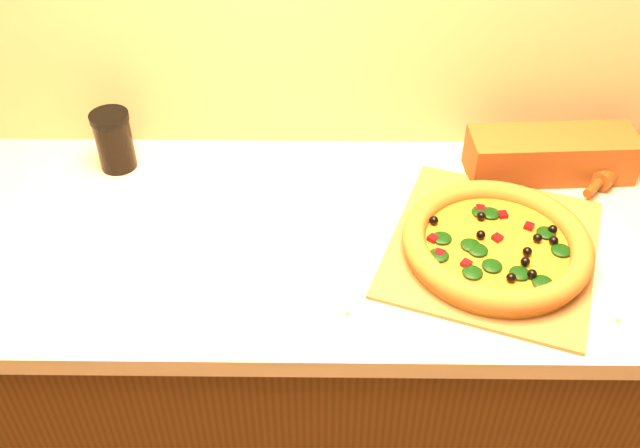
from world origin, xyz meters
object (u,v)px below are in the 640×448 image
Objects in this scene: pizza at (496,244)px; dark_jar at (114,140)px; pizza_peel at (494,242)px; rolling_pin at (623,159)px.

dark_jar reaches higher than pizza.
pizza_peel is 0.05m from pizza.
dark_jar reaches higher than rolling_pin.
pizza is 0.45m from rolling_pin.
pizza reaches higher than rolling_pin.
rolling_pin is (0.34, 0.30, -0.01)m from pizza.
pizza is 0.86m from dark_jar.
rolling_pin is at bearing 41.31° from pizza.
rolling_pin reaches higher than pizza_peel.
pizza_peel is 0.85m from dark_jar.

